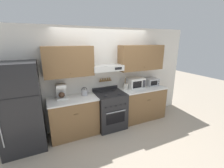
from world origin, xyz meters
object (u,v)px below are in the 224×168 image
Objects in this scene: tea_kettle at (84,92)px; toaster_oven at (152,82)px; refrigerator at (21,108)px; microwave at (135,83)px; coffee_maker at (61,91)px; utensil_crock at (126,86)px; stove_range at (110,110)px.

toaster_oven is at bearing -0.05° from tea_kettle.
tea_kettle is at bearing 7.23° from refrigerator.
microwave is 1.29× the size of toaster_oven.
tea_kettle is at bearing -3.12° from coffee_maker.
utensil_crock is at bearing -176.80° from microwave.
refrigerator is 2.53m from utensil_crock.
microwave is (2.84, 0.19, 0.15)m from refrigerator.
tea_kettle is at bearing 179.95° from toaster_oven.
tea_kettle is 1.48m from microwave.
refrigerator is 8.98× the size of tea_kettle.
microwave is (0.87, 0.18, 0.59)m from stove_range.
tea_kettle is at bearing -180.00° from utensil_crock.
microwave is at bearing 0.69° from tea_kettle.
coffee_maker is at bearing 179.32° from toaster_oven.
microwave is 1.47× the size of utensil_crock.
stove_range is 0.78m from utensil_crock.
stove_range is 1.06m from microwave.
microwave is (1.48, 0.02, 0.06)m from tea_kettle.
microwave reaches higher than tea_kettle.
tea_kettle is 2.06m from toaster_oven.
coffee_maker is 1.70m from utensil_crock.
tea_kettle is at bearing -179.31° from microwave.
refrigerator reaches higher than coffee_maker.
coffee_maker reaches higher than toaster_oven.
microwave reaches higher than stove_range.
stove_range is at bearing -168.40° from microwave.
utensil_crock is at bearing 179.89° from toaster_oven.
stove_range is 2.84× the size of toaster_oven.
tea_kettle is 0.65× the size of utensil_crock.
stove_range is 1.32m from coffee_maker.
toaster_oven is (2.59, -0.03, -0.06)m from coffee_maker.
stove_range is 3.22× the size of utensil_crock.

